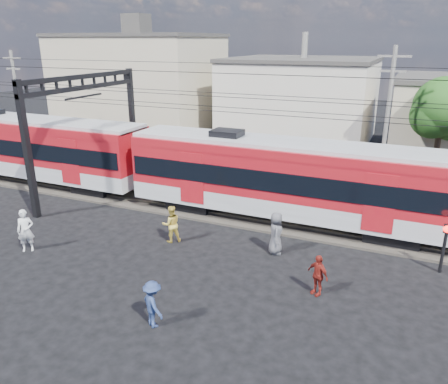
{
  "coord_description": "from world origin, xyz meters",
  "views": [
    {
      "loc": [
        7.44,
        -11.97,
        8.77
      ],
      "look_at": [
        0.03,
        5.0,
        2.29
      ],
      "focal_mm": 35.0,
      "sensor_mm": 36.0,
      "label": 1
    }
  ],
  "objects": [
    {
      "name": "ground",
      "position": [
        0.0,
        0.0,
        0.0
      ],
      "size": [
        120.0,
        120.0,
        0.0
      ],
      "primitive_type": "plane",
      "color": "black",
      "rests_on": "ground"
    },
    {
      "name": "track_bed",
      "position": [
        0.0,
        8.0,
        0.06
      ],
      "size": [
        70.0,
        3.4,
        0.12
      ],
      "primitive_type": "cube",
      "color": "#2D2823",
      "rests_on": "ground"
    },
    {
      "name": "rail_near",
      "position": [
        0.0,
        7.25,
        0.18
      ],
      "size": [
        70.0,
        0.12,
        0.12
      ],
      "primitive_type": "cube",
      "color": "#59544C",
      "rests_on": "track_bed"
    },
    {
      "name": "rail_far",
      "position": [
        0.0,
        8.75,
        0.18
      ],
      "size": [
        70.0,
        0.12,
        0.12
      ],
      "primitive_type": "cube",
      "color": "#59544C",
      "rests_on": "track_bed"
    },
    {
      "name": "commuter_train",
      "position": [
        2.3,
        8.0,
        2.4
      ],
      "size": [
        50.3,
        3.08,
        4.17
      ],
      "color": "black",
      "rests_on": "ground"
    },
    {
      "name": "catenary",
      "position": [
        -8.65,
        8.0,
        5.14
      ],
      "size": [
        70.0,
        9.3,
        7.52
      ],
      "color": "black",
      "rests_on": "ground"
    },
    {
      "name": "building_west",
      "position": [
        -17.0,
        24.0,
        4.66
      ],
      "size": [
        14.28,
        10.2,
        9.3
      ],
      "color": "#B6A98B",
      "rests_on": "ground"
    },
    {
      "name": "building_midwest",
      "position": [
        -2.0,
        27.0,
        3.66
      ],
      "size": [
        12.24,
        12.24,
        7.3
      ],
      "color": "beige",
      "rests_on": "ground"
    },
    {
      "name": "utility_pole_mid",
      "position": [
        6.0,
        15.0,
        4.53
      ],
      "size": [
        1.8,
        0.24,
        8.5
      ],
      "color": "slate",
      "rests_on": "ground"
    },
    {
      "name": "utility_pole_west",
      "position": [
        -22.0,
        14.0,
        4.28
      ],
      "size": [
        1.8,
        0.24,
        8.0
      ],
      "color": "slate",
      "rests_on": "ground"
    },
    {
      "name": "tree_near",
      "position": [
        9.19,
        18.09,
        4.66
      ],
      "size": [
        3.82,
        3.64,
        6.72
      ],
      "color": "#382619",
      "rests_on": "ground"
    },
    {
      "name": "pedestrian_a",
      "position": [
        -7.36,
        0.43,
        0.95
      ],
      "size": [
        0.83,
        0.79,
        1.9
      ],
      "primitive_type": "imported",
      "rotation": [
        0.0,
        0.0,
        0.67
      ],
      "color": "silver",
      "rests_on": "ground"
    },
    {
      "name": "pedestrian_b",
      "position": [
        -2.03,
        3.74,
        0.87
      ],
      "size": [
        1.07,
        1.05,
        1.74
      ],
      "primitive_type": "imported",
      "rotation": [
        0.0,
        0.0,
        3.87
      ],
      "color": "gold",
      "rests_on": "ground"
    },
    {
      "name": "pedestrian_c",
      "position": [
        0.58,
        -1.93,
        0.8
      ],
      "size": [
        1.2,
        1.04,
        1.61
      ],
      "primitive_type": "imported",
      "rotation": [
        0.0,
        0.0,
        2.6
      ],
      "color": "navy",
      "rests_on": "ground"
    },
    {
      "name": "pedestrian_d",
      "position": [
        5.0,
        2.04,
        0.78
      ],
      "size": [
        0.98,
        0.79,
        1.56
      ],
      "primitive_type": "imported",
      "rotation": [
        0.0,
        0.0,
        -0.53
      ],
      "color": "maroon",
      "rests_on": "ground"
    },
    {
      "name": "pedestrian_e",
      "position": [
        2.66,
        4.55,
        0.93
      ],
      "size": [
        0.87,
        1.06,
        1.87
      ],
      "primitive_type": "imported",
      "rotation": [
        0.0,
        0.0,
        1.92
      ],
      "color": "#4C4C51",
      "rests_on": "ground"
    },
    {
      "name": "crossing_signal",
      "position": [
        9.18,
        5.56,
        1.44
      ],
      "size": [
        0.3,
        0.3,
        2.08
      ],
      "color": "black",
      "rests_on": "ground"
    }
  ]
}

